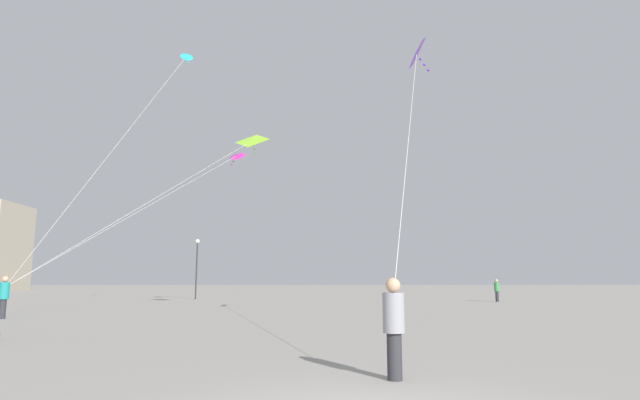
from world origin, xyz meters
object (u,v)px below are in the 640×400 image
kite_cyan_diamond (183,61)px  lamppost_east (197,259)px  person_in_teal (4,295)px  kite_magenta_diamond (236,156)px  person_in_grey (394,323)px  kite_lime_delta (249,143)px  kite_violet_delta (416,55)px  person_in_green (497,289)px

kite_cyan_diamond → lamppost_east: 18.19m
person_in_teal → kite_magenta_diamond: kite_magenta_diamond is taller
person_in_grey → kite_lime_delta: (-4.56, 19.09, 8.34)m
kite_violet_delta → lamppost_east: 30.17m
kite_magenta_diamond → lamppost_east: 12.97m
kite_lime_delta → kite_magenta_diamond: size_ratio=0.89×
person_in_teal → kite_lime_delta: 13.80m
person_in_teal → kite_violet_delta: kite_violet_delta is taller
person_in_teal → kite_cyan_diamond: kite_cyan_diamond is taller
person_in_grey → kite_violet_delta: kite_violet_delta is taller
kite_lime_delta → kite_violet_delta: 12.68m
kite_magenta_diamond → kite_violet_delta: (8.62, -16.12, -0.13)m
person_in_grey → person_in_teal: (-14.11, 13.56, 0.07)m
person_in_grey → kite_magenta_diamond: bearing=35.2°
person_in_green → kite_violet_delta: kite_violet_delta is taller
person_in_grey → kite_lime_delta: size_ratio=0.16×
kite_violet_delta → kite_magenta_diamond: bearing=118.1°
kite_lime_delta → person_in_teal: bearing=-150.0°
person_in_grey → person_in_green: bearing=-2.7°
kite_cyan_diamond → lamppost_east: kite_cyan_diamond is taller
kite_cyan_diamond → kite_magenta_diamond: 6.91m
kite_cyan_diamond → lamppost_east: bearing=96.3°
person_in_green → kite_violet_delta: bearing=-162.2°
kite_violet_delta → lamppost_east: kite_violet_delta is taller
person_in_grey → lamppost_east: lamppost_east is taller
kite_magenta_diamond → kite_violet_delta: size_ratio=1.25×
kite_magenta_diamond → person_in_grey: bearing=-76.3°
lamppost_east → kite_cyan_diamond: bearing=-83.7°
person_in_grey → lamppost_east: bearing=38.1°
kite_lime_delta → kite_violet_delta: kite_violet_delta is taller
person_in_grey → lamppost_east: size_ratio=0.33×
kite_magenta_diamond → kite_violet_delta: 18.28m
person_in_grey → person_in_teal: person_in_teal is taller
person_in_green → kite_magenta_diamond: 21.48m
person_in_grey → kite_magenta_diamond: (-6.03, 24.74, 8.93)m
person_in_green → kite_violet_delta: 24.58m
person_in_teal → lamppost_east: size_ratio=0.35×
person_in_teal → kite_lime_delta: bearing=167.5°
kite_cyan_diamond → kite_magenta_diamond: (2.91, 3.63, -5.10)m
kite_violet_delta → lamppost_east: bearing=116.3°
person_in_green → person_in_teal: bearing=164.6°
person_in_green → kite_cyan_diamond: bearing=154.7°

